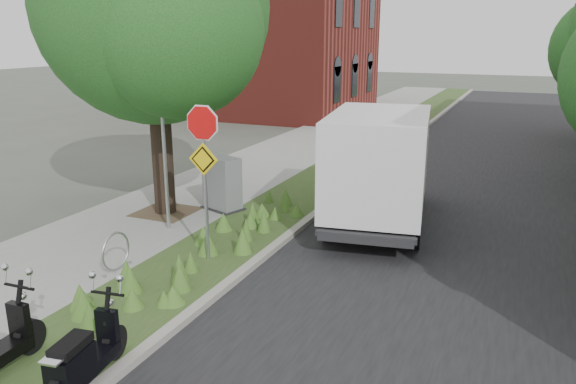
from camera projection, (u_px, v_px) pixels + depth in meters
name	position (u px, v px, depth m)	size (l,w,h in m)	color
ground	(257.00, 288.00, 10.28)	(120.00, 120.00, 0.00)	#4C5147
sidewalk_near	(276.00, 158.00, 20.71)	(3.50, 60.00, 0.12)	gray
verge	(347.00, 165.00, 19.65)	(2.00, 60.00, 0.12)	#2D451D
kerb_near	(375.00, 167.00, 19.27)	(0.20, 60.00, 0.13)	#9E9991
road	(481.00, 179.00, 17.93)	(7.00, 60.00, 0.01)	black
street_tree_main	(153.00, 20.00, 13.07)	(6.21, 5.54, 7.66)	black
bare_post	(164.00, 144.00, 12.52)	(0.08, 0.08, 4.00)	#A5A8AD
bike_hoop	(116.00, 252.00, 10.65)	(0.06, 0.78, 0.77)	#A5A8AD
sign_assembly	(204.00, 151.00, 10.70)	(0.94, 0.08, 3.22)	#A5A8AD
brick_building	(280.00, 39.00, 32.19)	(9.40, 10.40, 8.30)	maroon
scooter_far	(81.00, 363.00, 7.03)	(0.51, 1.64, 0.79)	black
box_truck	(380.00, 162.00, 13.29)	(2.82, 5.49, 2.37)	#262628
utility_cabinet	(222.00, 184.00, 14.33)	(1.19, 0.98, 1.36)	#262628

